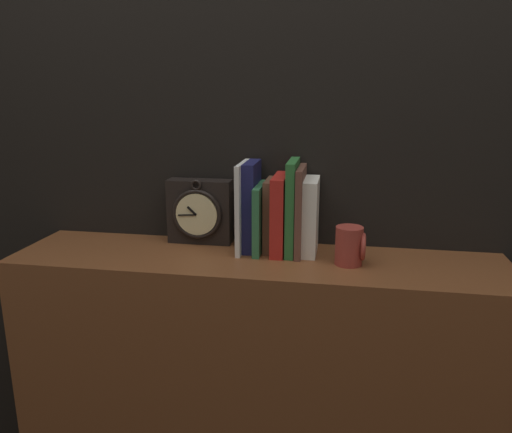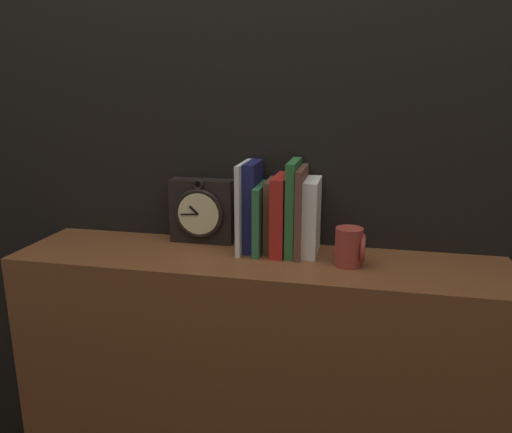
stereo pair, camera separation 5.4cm
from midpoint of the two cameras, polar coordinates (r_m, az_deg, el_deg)
wall_back at (r=1.45m, az=0.16°, el=12.46°), size 6.00×0.05×2.60m
bookshelf at (r=1.56m, az=-1.06°, el=-20.64°), size 1.34×0.31×0.91m
clock at (r=1.47m, az=-7.50°, el=0.55°), size 0.19×0.07×0.20m
book_slot0_white at (r=1.39m, az=-2.66°, el=1.10°), size 0.01×0.16×0.25m
book_slot1_navy at (r=1.40m, az=-1.62°, el=1.19°), size 0.03×0.13×0.25m
book_slot2_green at (r=1.39m, az=-0.53°, el=-0.18°), size 0.02×0.16×0.19m
book_slot3_brown at (r=1.40m, az=0.46°, el=0.20°), size 0.02×0.12×0.20m
book_slot4_red at (r=1.38m, az=1.62°, el=0.27°), size 0.04×0.16×0.22m
book_slot5_green at (r=1.37m, az=3.04°, el=1.08°), size 0.02×0.15×0.26m
book_slot6_brown at (r=1.37m, az=3.97°, el=0.65°), size 0.02×0.16×0.24m
book_slot7_white at (r=1.38m, az=5.15°, el=0.03°), size 0.04×0.14×0.21m
mug at (r=1.31m, az=9.58°, el=-3.34°), size 0.08×0.07×0.10m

